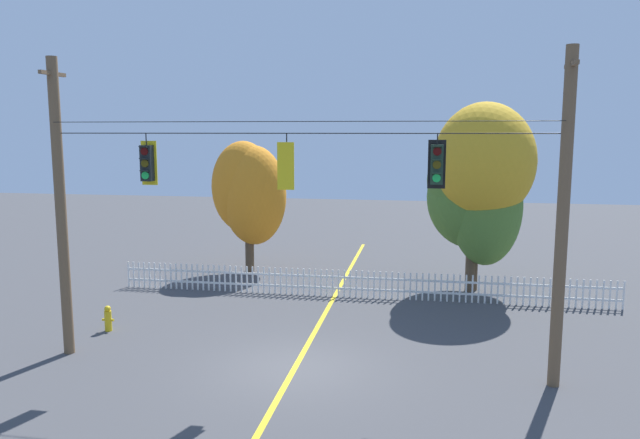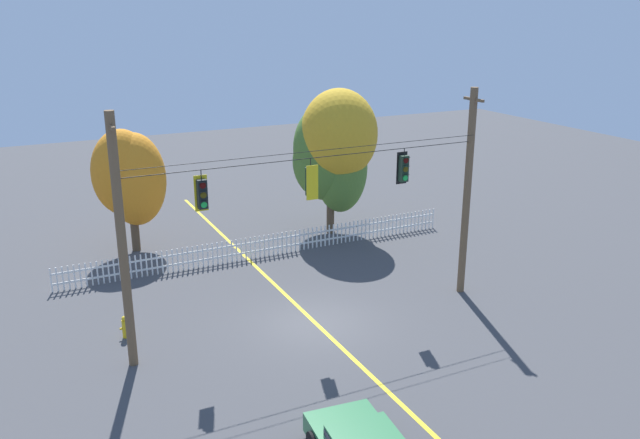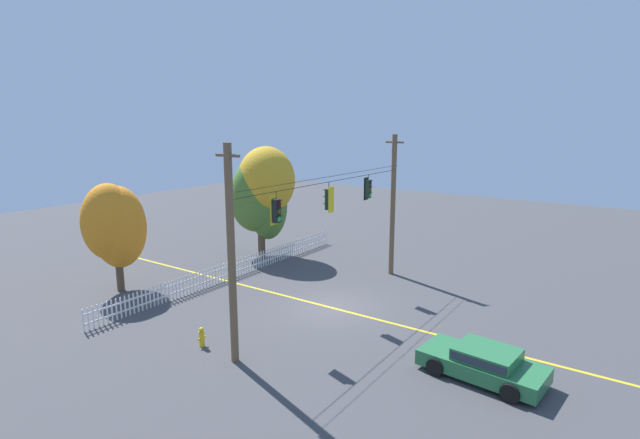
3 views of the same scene
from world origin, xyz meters
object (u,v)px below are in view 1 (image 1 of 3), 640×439
Objects in this scene: autumn_maple_near_fence at (249,192)px; fire_hydrant at (108,318)px; traffic_signal_northbound_secondary at (287,166)px; traffic_signal_southbound_primary at (147,163)px; autumn_maple_mid at (481,173)px; traffic_signal_eastbound_side at (437,164)px; autumn_oak_far_east at (475,193)px.

autumn_maple_near_fence is 7.12× the size of fire_hydrant.
traffic_signal_northbound_secondary is 8.21m from fire_hydrant.
autumn_maple_mid is at bearing 43.36° from traffic_signal_southbound_primary.
traffic_signal_eastbound_side is 11.34m from fire_hydrant.
traffic_signal_eastbound_side is (7.52, 0.00, 0.03)m from traffic_signal_southbound_primary.
traffic_signal_southbound_primary is at bearing -135.16° from autumn_oak_far_east.
fire_hydrant is (-2.08, -8.75, -3.17)m from autumn_maple_near_fence.
traffic_signal_eastbound_side is (3.73, 0.02, 0.07)m from traffic_signal_northbound_secondary.
autumn_maple_mid is at bearing 30.18° from fire_hydrant.
autumn_oak_far_east is at bearing -9.56° from autumn_maple_near_fence.
autumn_oak_far_east is 8.07× the size of fire_hydrant.
fire_hydrant is (-11.79, -6.86, -4.25)m from autumn_maple_mid.
traffic_signal_eastbound_side is at bearing -11.05° from fire_hydrant.
fire_hydrant is at bearing 162.51° from traffic_signal_northbound_secondary.
traffic_signal_northbound_secondary is 1.73× the size of fire_hydrant.
autumn_maple_near_fence is (-4.16, 10.72, -1.79)m from traffic_signal_northbound_secondary.
autumn_maple_near_fence is at bearing 170.44° from autumn_oak_far_east.
fire_hydrant is at bearing -148.39° from autumn_oak_far_east.
autumn_maple_mid reaches higher than traffic_signal_northbound_secondary.
traffic_signal_eastbound_side is 9.38m from autumn_oak_far_east.
traffic_signal_northbound_secondary is 0.22× the size of autumn_oak_far_east.
autumn_oak_far_east is at bearing 59.52° from traffic_signal_northbound_secondary.
traffic_signal_northbound_secondary is at bearing -120.48° from autumn_oak_far_east.
traffic_signal_southbound_primary is 1.68× the size of fire_hydrant.
traffic_signal_northbound_secondary is 1.05× the size of traffic_signal_eastbound_side.
traffic_signal_eastbound_side is at bearing 0.29° from traffic_signal_northbound_secondary.
traffic_signal_southbound_primary is at bearing 179.71° from traffic_signal_northbound_secondary.
traffic_signal_southbound_primary is 7.52m from traffic_signal_eastbound_side.
autumn_maple_near_fence is 0.79× the size of autumn_maple_mid.
traffic_signal_eastbound_side is at bearing -101.61° from autumn_maple_mid.
autumn_maple_mid is at bearing -11.04° from autumn_maple_near_fence.
autumn_maple_near_fence is (-7.90, 10.70, -1.85)m from traffic_signal_eastbound_side.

